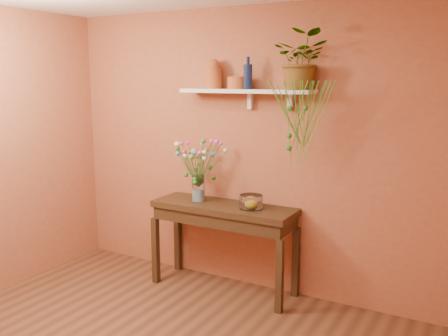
{
  "coord_description": "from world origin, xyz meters",
  "views": [
    {
      "loc": [
        2.08,
        -2.16,
        2.04
      ],
      "look_at": [
        0.0,
        1.55,
        1.25
      ],
      "focal_mm": 39.06,
      "sensor_mm": 36.0,
      "label": 1
    }
  ],
  "objects_px": {
    "glass_bowl": "(251,202)",
    "blue_bottle": "(248,76)",
    "sideboard": "(223,217)",
    "bouquet": "(198,157)",
    "spider_plant": "(302,60)",
    "terracotta_jug": "(213,75)",
    "glass_vase": "(198,190)"
  },
  "relations": [
    {
      "from": "blue_bottle",
      "to": "spider_plant",
      "type": "xyz_separation_m",
      "value": [
        0.51,
        0.02,
        0.13
      ]
    },
    {
      "from": "terracotta_jug",
      "to": "sideboard",
      "type": "bearing_deg",
      "value": -35.99
    },
    {
      "from": "terracotta_jug",
      "to": "spider_plant",
      "type": "relative_size",
      "value": 0.55
    },
    {
      "from": "blue_bottle",
      "to": "glass_bowl",
      "type": "xyz_separation_m",
      "value": [
        0.09,
        -0.09,
        -1.15
      ]
    },
    {
      "from": "blue_bottle",
      "to": "glass_vase",
      "type": "bearing_deg",
      "value": -169.33
    },
    {
      "from": "spider_plant",
      "to": "glass_vase",
      "type": "distance_m",
      "value": 1.58
    },
    {
      "from": "sideboard",
      "to": "bouquet",
      "type": "bearing_deg",
      "value": 177.63
    },
    {
      "from": "sideboard",
      "to": "terracotta_jug",
      "type": "distance_m",
      "value": 1.36
    },
    {
      "from": "sideboard",
      "to": "glass_bowl",
      "type": "distance_m",
      "value": 0.34
    },
    {
      "from": "blue_bottle",
      "to": "glass_bowl",
      "type": "relative_size",
      "value": 1.36
    },
    {
      "from": "glass_bowl",
      "to": "spider_plant",
      "type": "bearing_deg",
      "value": 14.87
    },
    {
      "from": "sideboard",
      "to": "glass_bowl",
      "type": "xyz_separation_m",
      "value": [
        0.29,
        -0.0,
        0.18
      ]
    },
    {
      "from": "spider_plant",
      "to": "bouquet",
      "type": "bearing_deg",
      "value": -174.38
    },
    {
      "from": "blue_bottle",
      "to": "glass_bowl",
      "type": "bearing_deg",
      "value": -45.9
    },
    {
      "from": "sideboard",
      "to": "spider_plant",
      "type": "relative_size",
      "value": 2.79
    },
    {
      "from": "glass_vase",
      "to": "blue_bottle",
      "type": "bearing_deg",
      "value": 10.67
    },
    {
      "from": "glass_vase",
      "to": "bouquet",
      "type": "bearing_deg",
      "value": 114.2
    },
    {
      "from": "sideboard",
      "to": "terracotta_jug",
      "type": "xyz_separation_m",
      "value": [
        -0.18,
        0.13,
        1.34
      ]
    },
    {
      "from": "spider_plant",
      "to": "bouquet",
      "type": "relative_size",
      "value": 0.93
    },
    {
      "from": "spider_plant",
      "to": "glass_vase",
      "type": "xyz_separation_m",
      "value": [
        -0.99,
        -0.11,
        -1.23
      ]
    },
    {
      "from": "glass_vase",
      "to": "glass_bowl",
      "type": "relative_size",
      "value": 1.2
    },
    {
      "from": "bouquet",
      "to": "spider_plant",
      "type": "bearing_deg",
      "value": 5.62
    },
    {
      "from": "blue_bottle",
      "to": "spider_plant",
      "type": "bearing_deg",
      "value": 2.0
    },
    {
      "from": "blue_bottle",
      "to": "glass_vase",
      "type": "distance_m",
      "value": 1.2
    },
    {
      "from": "glass_vase",
      "to": "glass_bowl",
      "type": "bearing_deg",
      "value": -0.14
    },
    {
      "from": "sideboard",
      "to": "terracotta_jug",
      "type": "height_order",
      "value": "terracotta_jug"
    },
    {
      "from": "sideboard",
      "to": "bouquet",
      "type": "height_order",
      "value": "bouquet"
    },
    {
      "from": "spider_plant",
      "to": "blue_bottle",
      "type": "bearing_deg",
      "value": -178.0
    },
    {
      "from": "glass_bowl",
      "to": "blue_bottle",
      "type": "bearing_deg",
      "value": 134.1
    },
    {
      "from": "spider_plant",
      "to": "glass_vase",
      "type": "height_order",
      "value": "spider_plant"
    },
    {
      "from": "terracotta_jug",
      "to": "blue_bottle",
      "type": "height_order",
      "value": "blue_bottle"
    },
    {
      "from": "bouquet",
      "to": "glass_bowl",
      "type": "xyz_separation_m",
      "value": [
        0.58,
        -0.01,
        -0.38
      ]
    }
  ]
}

